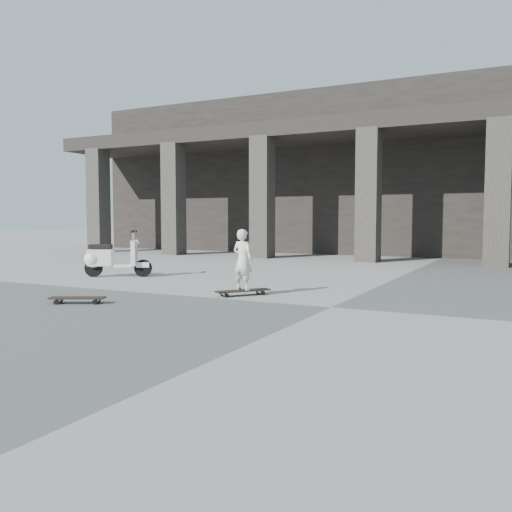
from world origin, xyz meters
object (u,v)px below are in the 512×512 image
at_px(child, 243,260).
at_px(scooter, 106,258).
at_px(longboard, 243,291).
at_px(skateboard_spare, 77,299).

xyz_separation_m(child, scooter, (-4.15, 1.21, -0.20)).
bearing_deg(scooter, longboard, -44.16).
xyz_separation_m(skateboard_spare, child, (1.89, 1.92, 0.54)).
relative_size(longboard, skateboard_spare, 1.07).
xyz_separation_m(longboard, scooter, (-4.15, 1.21, 0.34)).
bearing_deg(scooter, child, -44.16).
relative_size(child, scooter, 0.75).
distance_m(skateboard_spare, child, 2.75).
height_order(skateboard_spare, scooter, scooter).
relative_size(skateboard_spare, scooter, 0.61).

